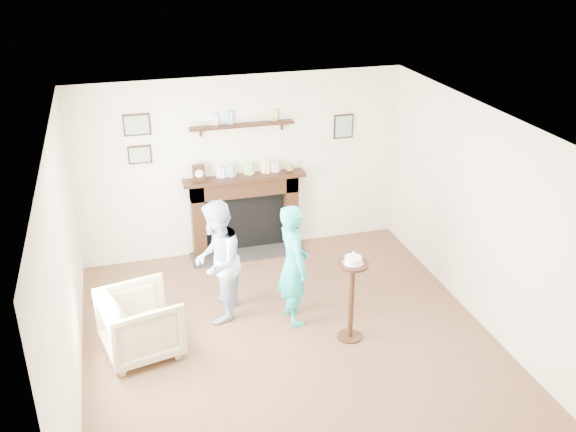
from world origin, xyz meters
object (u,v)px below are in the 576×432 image
object	(u,v)px
man	(220,316)
pedestal_table	(352,286)
woman	(293,319)
armchair	(144,351)

from	to	relation	value
man	pedestal_table	bearing A→B (deg)	78.75
man	woman	size ratio (longest dim) A/B	1.00
man	woman	bearing A→B (deg)	90.47
man	armchair	bearing A→B (deg)	-43.87
armchair	man	xyz separation A→B (m)	(0.93, 0.45, 0.00)
pedestal_table	man	bearing A→B (deg)	148.39
armchair	woman	distance (m)	1.76
armchair	man	bearing A→B (deg)	-76.42
armchair	man	distance (m)	1.03
armchair	pedestal_table	distance (m)	2.40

